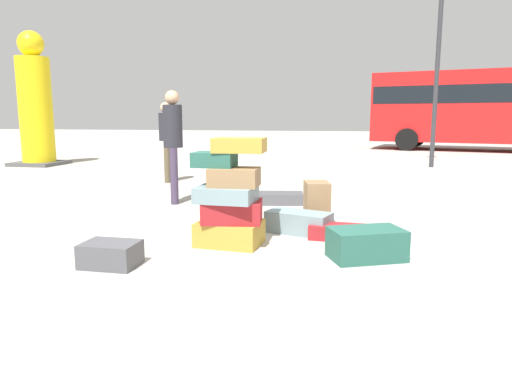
# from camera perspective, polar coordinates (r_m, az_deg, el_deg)

# --- Properties ---
(ground_plane) EXTENTS (80.00, 80.00, 0.00)m
(ground_plane) POSITION_cam_1_polar(r_m,az_deg,el_deg) (4.82, -0.55, -7.26)
(ground_plane) COLOR #ADA89E
(suitcase_tower) EXTENTS (0.77, 0.58, 1.16)m
(suitcase_tower) POSITION_cam_1_polar(r_m,az_deg,el_deg) (4.92, -3.22, -0.90)
(suitcase_tower) COLOR #B28C33
(suitcase_tower) RESTS_ON ground
(suitcase_brown_white_trunk) EXTENTS (0.39, 0.48, 0.54)m
(suitcase_brown_white_trunk) POSITION_cam_1_polar(r_m,az_deg,el_deg) (6.02, 7.54, -1.31)
(suitcase_brown_white_trunk) COLOR olive
(suitcase_brown_white_trunk) RESTS_ON ground
(suitcase_charcoal_right_side) EXTENTS (0.51, 0.37, 0.23)m
(suitcase_charcoal_right_side) POSITION_cam_1_polar(r_m,az_deg,el_deg) (4.51, -17.62, -7.38)
(suitcase_charcoal_right_side) COLOR #4C4C51
(suitcase_charcoal_right_side) RESTS_ON ground
(suitcase_slate_left_side) EXTENTS (0.83, 0.57, 0.26)m
(suitcase_slate_left_side) POSITION_cam_1_polar(r_m,az_deg,el_deg) (5.51, 5.31, -3.78)
(suitcase_slate_left_side) COLOR gray
(suitcase_slate_left_side) RESTS_ON ground
(suitcase_teal_behind_tower) EXTENTS (0.81, 0.67, 0.30)m
(suitcase_teal_behind_tower) POSITION_cam_1_polar(r_m,az_deg,el_deg) (4.62, 13.56, -6.29)
(suitcase_teal_behind_tower) COLOR #26594C
(suitcase_teal_behind_tower) RESTS_ON ground
(suitcase_maroon_foreground_far) EXTENTS (0.75, 0.35, 0.17)m
(suitcase_maroon_foreground_far) POSITION_cam_1_polar(r_m,az_deg,el_deg) (5.30, 10.66, -4.94)
(suitcase_maroon_foreground_far) COLOR maroon
(suitcase_maroon_foreground_far) RESTS_ON ground
(suitcase_charcoal_upright_blue) EXTENTS (0.77, 0.53, 0.18)m
(suitcase_charcoal_upright_blue) POSITION_cam_1_polar(r_m,az_deg,el_deg) (7.34, 3.06, -0.77)
(suitcase_charcoal_upright_blue) COLOR #4C4C51
(suitcase_charcoal_upright_blue) RESTS_ON ground
(person_bearded_onlooker) EXTENTS (0.30, 0.33, 1.67)m
(person_bearded_onlooker) POSITION_cam_1_polar(r_m,az_deg,el_deg) (9.86, -11.09, 7.01)
(person_bearded_onlooker) COLOR brown
(person_bearded_onlooker) RESTS_ON ground
(person_tourist_with_camera) EXTENTS (0.30, 0.33, 1.78)m
(person_tourist_with_camera) POSITION_cam_1_polar(r_m,az_deg,el_deg) (7.40, -10.27, 6.81)
(person_tourist_with_camera) COLOR #3F334C
(person_tourist_with_camera) RESTS_ON ground
(yellow_dummy_statue) EXTENTS (1.26, 1.26, 3.71)m
(yellow_dummy_statue) POSITION_cam_1_polar(r_m,az_deg,el_deg) (14.55, -25.71, 9.50)
(yellow_dummy_statue) COLOR yellow
(yellow_dummy_statue) RESTS_ON ground
(parked_bus) EXTENTS (9.04, 4.60, 3.15)m
(parked_bus) POSITION_cam_1_polar(r_m,az_deg,el_deg) (20.83, 26.73, 9.63)
(parked_bus) COLOR red
(parked_bus) RESTS_ON ground
(lamp_post) EXTENTS (0.36, 0.36, 6.23)m
(lamp_post) POSITION_cam_1_polar(r_m,az_deg,el_deg) (13.74, 21.97, 19.95)
(lamp_post) COLOR #333338
(lamp_post) RESTS_ON ground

